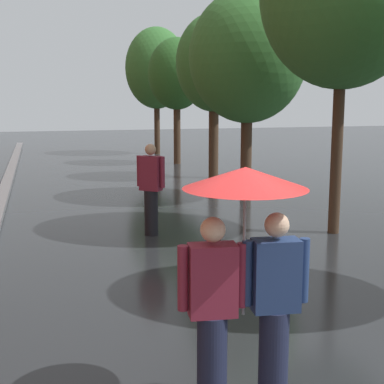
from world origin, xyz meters
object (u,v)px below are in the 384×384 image
(couple_under_umbrella, at_px, (245,254))
(pedestrian_walking_midground, at_px, (151,189))
(street_tree_5, at_px, (156,68))
(street_tree_4, at_px, (177,74))
(street_tree_3, at_px, (214,64))
(street_tree_2, at_px, (248,57))

(couple_under_umbrella, relative_size, pedestrian_walking_midground, 1.18)
(street_tree_5, height_order, pedestrian_walking_midground, street_tree_5)
(couple_under_umbrella, bearing_deg, street_tree_4, 77.95)
(street_tree_3, height_order, street_tree_4, street_tree_3)
(street_tree_2, relative_size, pedestrian_walking_midground, 3.00)
(street_tree_4, bearing_deg, pedestrian_walking_midground, -106.41)
(pedestrian_walking_midground, bearing_deg, couple_under_umbrella, -93.83)
(street_tree_3, bearing_deg, pedestrian_walking_midground, -116.44)
(street_tree_2, bearing_deg, street_tree_5, 89.28)
(street_tree_5, relative_size, pedestrian_walking_midground, 3.25)
(street_tree_2, bearing_deg, pedestrian_walking_midground, -134.88)
(street_tree_2, xyz_separation_m, pedestrian_walking_midground, (-3.12, -3.14, -2.70))
(street_tree_3, bearing_deg, street_tree_4, 93.04)
(pedestrian_walking_midground, bearing_deg, street_tree_5, 77.66)
(street_tree_4, bearing_deg, street_tree_5, 89.48)
(street_tree_2, distance_m, couple_under_umbrella, 10.11)
(street_tree_2, height_order, street_tree_4, street_tree_2)
(street_tree_2, distance_m, street_tree_3, 3.82)
(couple_under_umbrella, distance_m, pedestrian_walking_midground, 6.09)
(street_tree_5, relative_size, couple_under_umbrella, 2.75)
(street_tree_3, distance_m, street_tree_5, 8.01)
(street_tree_3, relative_size, couple_under_umbrella, 2.52)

